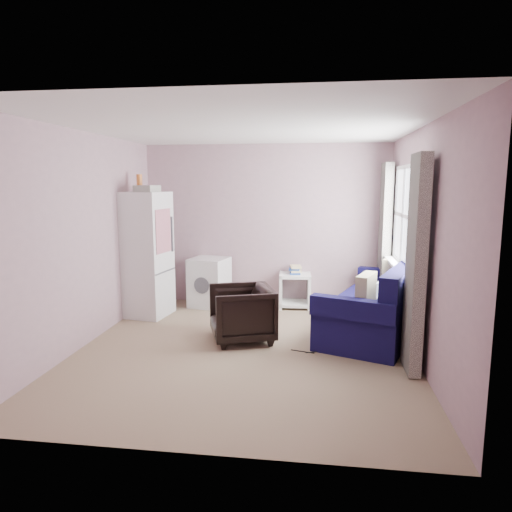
{
  "coord_description": "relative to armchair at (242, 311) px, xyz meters",
  "views": [
    {
      "loc": [
        0.8,
        -4.99,
        1.9
      ],
      "look_at": [
        0.05,
        0.6,
        1.0
      ],
      "focal_mm": 32.0,
      "sensor_mm": 36.0,
      "label": 1
    }
  ],
  "objects": [
    {
      "name": "sofa",
      "position": [
        1.69,
        0.48,
        -0.03
      ],
      "size": [
        1.62,
        2.29,
        0.93
      ],
      "rotation": [
        0.0,
        0.0,
        -0.36
      ],
      "color": "#100D3F",
      "rests_on": "ground"
    },
    {
      "name": "window_dressing",
      "position": [
        1.87,
        0.4,
        0.74
      ],
      "size": [
        0.17,
        2.62,
        2.18
      ],
      "color": "white",
      "rests_on": "ground"
    },
    {
      "name": "side_table",
      "position": [
        0.57,
        1.61,
        -0.06
      ],
      "size": [
        0.51,
        0.51,
        0.65
      ],
      "rotation": [
        0.0,
        0.0,
        0.06
      ],
      "color": "white",
      "rests_on": "ground"
    },
    {
      "name": "fridge",
      "position": [
        -1.54,
        0.89,
        0.53
      ],
      "size": [
        0.71,
        0.7,
        2.03
      ],
      "rotation": [
        0.0,
        0.0,
        -0.15
      ],
      "color": "silver",
      "rests_on": "ground"
    },
    {
      "name": "armchair",
      "position": [
        0.0,
        0.0,
        0.0
      ],
      "size": [
        0.87,
        0.9,
        0.74
      ],
      "primitive_type": "imported",
      "rotation": [
        0.0,
        0.0,
        -1.23
      ],
      "color": "black",
      "rests_on": "ground"
    },
    {
      "name": "floor_cables",
      "position": [
        0.84,
        -0.3,
        -0.36
      ],
      "size": [
        0.43,
        0.11,
        0.01
      ],
      "rotation": [
        0.0,
        0.0,
        0.08
      ],
      "color": "black",
      "rests_on": "ground"
    },
    {
      "name": "washing_machine",
      "position": [
        -0.76,
        1.49,
        0.02
      ],
      "size": [
        0.63,
        0.63,
        0.76
      ],
      "rotation": [
        0.0,
        0.0,
        -0.21
      ],
      "color": "silver",
      "rests_on": "ground"
    },
    {
      "name": "room",
      "position": [
        0.11,
        -0.3,
        0.88
      ],
      "size": [
        3.84,
        4.24,
        2.54
      ],
      "color": "#957C61",
      "rests_on": "ground"
    }
  ]
}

